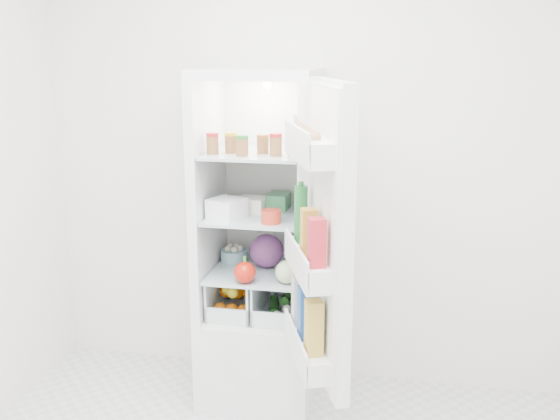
% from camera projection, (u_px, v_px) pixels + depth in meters
% --- Properties ---
extents(room_walls, '(3.02, 3.02, 2.61)m').
position_uv_depth(room_walls, '(234.00, 147.00, 1.98)').
color(room_walls, white).
rests_on(room_walls, ground).
extents(refrigerator, '(0.60, 0.60, 1.80)m').
position_uv_depth(refrigerator, '(262.00, 279.00, 3.43)').
color(refrigerator, silver).
rests_on(refrigerator, ground).
extents(shelf_low, '(0.49, 0.53, 0.01)m').
position_uv_depth(shelf_low, '(259.00, 270.00, 3.35)').
color(shelf_low, '#AFC8CD').
rests_on(shelf_low, refrigerator).
extents(shelf_mid, '(0.49, 0.53, 0.02)m').
position_uv_depth(shelf_mid, '(259.00, 215.00, 3.28)').
color(shelf_mid, '#AFC8CD').
rests_on(shelf_mid, refrigerator).
extents(shelf_top, '(0.49, 0.53, 0.02)m').
position_uv_depth(shelf_top, '(258.00, 152.00, 3.19)').
color(shelf_top, '#AFC8CD').
rests_on(shelf_top, refrigerator).
extents(crisper_left, '(0.23, 0.46, 0.22)m').
position_uv_depth(crisper_left, '(238.00, 291.00, 3.41)').
color(crisper_left, silver).
rests_on(crisper_left, refrigerator).
extents(crisper_right, '(0.23, 0.46, 0.22)m').
position_uv_depth(crisper_right, '(281.00, 294.00, 3.36)').
color(crisper_right, silver).
rests_on(crisper_right, refrigerator).
extents(condiment_jars, '(0.46, 0.16, 0.08)m').
position_uv_depth(condiment_jars, '(253.00, 146.00, 3.08)').
color(condiment_jars, '#B21919').
rests_on(condiment_jars, shelf_top).
extents(squeeze_bottle, '(0.06, 0.06, 0.19)m').
position_uv_depth(squeeze_bottle, '(298.00, 134.00, 3.10)').
color(squeeze_bottle, white).
rests_on(squeeze_bottle, shelf_top).
extents(tub_white, '(0.21, 0.21, 0.10)m').
position_uv_depth(tub_white, '(227.00, 209.00, 3.17)').
color(tub_white, white).
rests_on(tub_white, shelf_mid).
extents(tub_cream, '(0.14, 0.14, 0.08)m').
position_uv_depth(tub_cream, '(252.00, 205.00, 3.30)').
color(tub_cream, white).
rests_on(tub_cream, shelf_mid).
extents(tin_red, '(0.12, 0.12, 0.07)m').
position_uv_depth(tin_red, '(271.00, 217.00, 3.08)').
color(tin_red, red).
rests_on(tin_red, shelf_mid).
extents(foil_tray, '(0.16, 0.12, 0.04)m').
position_uv_depth(foil_tray, '(241.00, 201.00, 3.46)').
color(foil_tray, silver).
rests_on(foil_tray, shelf_mid).
extents(tub_green, '(0.11, 0.15, 0.09)m').
position_uv_depth(tub_green, '(278.00, 201.00, 3.35)').
color(tub_green, '#3D8851').
rests_on(tub_green, shelf_mid).
extents(red_cabbage, '(0.18, 0.18, 0.18)m').
position_uv_depth(red_cabbage, '(267.00, 251.00, 3.36)').
color(red_cabbage, '#511C52').
rests_on(red_cabbage, shelf_low).
extents(bell_pepper, '(0.11, 0.11, 0.11)m').
position_uv_depth(bell_pepper, '(245.00, 272.00, 3.14)').
color(bell_pepper, red).
rests_on(bell_pepper, shelf_low).
extents(mushroom_bowl, '(0.17, 0.17, 0.07)m').
position_uv_depth(mushroom_bowl, '(234.00, 256.00, 3.46)').
color(mushroom_bowl, '#8BBED0').
rests_on(mushroom_bowl, shelf_low).
extents(salad_bag, '(0.12, 0.12, 0.12)m').
position_uv_depth(salad_bag, '(287.00, 272.00, 3.14)').
color(salad_bag, beige).
rests_on(salad_bag, shelf_low).
extents(citrus_pile, '(0.20, 0.31, 0.16)m').
position_uv_depth(citrus_pile, '(235.00, 297.00, 3.38)').
color(citrus_pile, '#F75F0D').
rests_on(citrus_pile, refrigerator).
extents(veg_pile, '(0.16, 0.30, 0.10)m').
position_uv_depth(veg_pile, '(282.00, 303.00, 3.37)').
color(veg_pile, '#174517').
rests_on(veg_pile, refrigerator).
extents(fridge_door, '(0.35, 0.58, 1.30)m').
position_uv_depth(fridge_door, '(321.00, 242.00, 2.66)').
color(fridge_door, silver).
rests_on(fridge_door, refrigerator).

